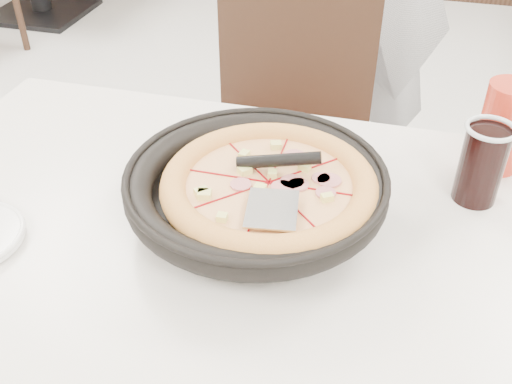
% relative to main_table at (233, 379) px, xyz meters
% --- Properties ---
extents(main_table, '(1.22, 0.83, 0.75)m').
position_rel_main_table_xyz_m(main_table, '(0.00, 0.00, 0.00)').
color(main_table, silver).
rests_on(main_table, floor).
extents(chair_far, '(0.43, 0.43, 0.95)m').
position_rel_main_table_xyz_m(chair_far, '(-0.05, 0.60, 0.10)').
color(chair_far, black).
rests_on(chair_far, floor).
extents(trivet, '(0.12, 0.12, 0.04)m').
position_rel_main_table_xyz_m(trivet, '(0.02, 0.05, 0.39)').
color(trivet, black).
rests_on(trivet, main_table).
extents(pizza_pan, '(0.36, 0.36, 0.01)m').
position_rel_main_table_xyz_m(pizza_pan, '(0.03, 0.05, 0.42)').
color(pizza_pan, black).
rests_on(pizza_pan, trivet).
extents(pizza, '(0.32, 0.32, 0.02)m').
position_rel_main_table_xyz_m(pizza, '(0.06, 0.04, 0.44)').
color(pizza, '#DC9D53').
rests_on(pizza, pizza_pan).
extents(pizza_server, '(0.08, 0.10, 0.00)m').
position_rel_main_table_xyz_m(pizza_server, '(0.08, -0.04, 0.47)').
color(pizza_server, white).
rests_on(pizza_server, pizza).
extents(cola_glass, '(0.07, 0.07, 0.13)m').
position_rel_main_table_xyz_m(cola_glass, '(0.37, 0.19, 0.44)').
color(cola_glass, black).
rests_on(cola_glass, main_table).
extents(red_cup, '(0.08, 0.08, 0.16)m').
position_rel_main_table_xyz_m(red_cup, '(0.41, 0.30, 0.45)').
color(red_cup, '#B62C1A').
rests_on(red_cup, main_table).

